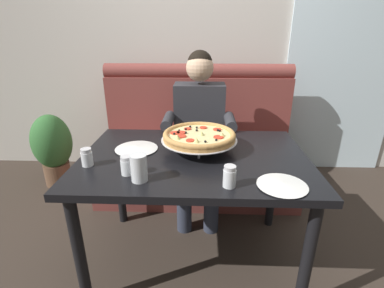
# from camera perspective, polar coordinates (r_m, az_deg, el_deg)

# --- Properties ---
(ground_plane) EXTENTS (16.00, 16.00, 0.00)m
(ground_plane) POSITION_cam_1_polar(r_m,az_deg,el_deg) (2.03, 0.37, -21.84)
(ground_plane) COLOR #382D26
(back_wall_with_window) EXTENTS (6.00, 0.12, 2.80)m
(back_wall_with_window) POSITION_cam_1_polar(r_m,az_deg,el_deg) (2.94, 1.44, 21.88)
(back_wall_with_window) COLOR beige
(back_wall_with_window) RESTS_ON ground_plane
(window_panel) EXTENTS (1.10, 0.02, 2.80)m
(window_panel) POSITION_cam_1_polar(r_m,az_deg,el_deg) (3.18, 29.49, 19.27)
(window_panel) COLOR white
(window_panel) RESTS_ON ground_plane
(booth_bench) EXTENTS (1.72, 0.78, 1.13)m
(booth_bench) POSITION_cam_1_polar(r_m,az_deg,el_deg) (2.58, 1.04, -1.00)
(booth_bench) COLOR brown
(booth_bench) RESTS_ON ground_plane
(dining_table) EXTENTS (1.29, 0.88, 0.74)m
(dining_table) POSITION_cam_1_polar(r_m,az_deg,el_deg) (1.65, 0.42, -5.14)
(dining_table) COLOR black
(dining_table) RESTS_ON ground_plane
(diner_main) EXTENTS (0.54, 0.64, 1.27)m
(diner_main) POSITION_cam_1_polar(r_m,az_deg,el_deg) (2.22, 1.45, 3.72)
(diner_main) COLOR #2D3342
(diner_main) RESTS_ON ground_plane
(pizza) EXTENTS (0.45, 0.45, 0.12)m
(pizza) POSITION_cam_1_polar(r_m,az_deg,el_deg) (1.65, 1.47, 1.62)
(pizza) COLOR silver
(pizza) RESTS_ON dining_table
(shaker_oregano) EXTENTS (0.06, 0.06, 0.10)m
(shaker_oregano) POSITION_cam_1_polar(r_m,az_deg,el_deg) (1.42, -13.08, -4.49)
(shaker_oregano) COLOR white
(shaker_oregano) RESTS_ON dining_table
(shaker_pepper_flakes) EXTENTS (0.06, 0.06, 0.10)m
(shaker_pepper_flakes) POSITION_cam_1_polar(r_m,az_deg,el_deg) (1.57, -20.52, -2.76)
(shaker_pepper_flakes) COLOR white
(shaker_pepper_flakes) RESTS_ON dining_table
(shaker_parmesan) EXTENTS (0.06, 0.06, 0.10)m
(shaker_parmesan) POSITION_cam_1_polar(r_m,az_deg,el_deg) (1.29, 7.61, -6.82)
(shaker_parmesan) COLOR white
(shaker_parmesan) RESTS_ON dining_table
(plate_near_left) EXTENTS (0.23, 0.23, 0.02)m
(plate_near_left) POSITION_cam_1_polar(r_m,az_deg,el_deg) (1.36, 17.83, -7.76)
(plate_near_left) COLOR white
(plate_near_left) RESTS_ON dining_table
(plate_near_right) EXTENTS (0.26, 0.26, 0.02)m
(plate_near_right) POSITION_cam_1_polar(r_m,az_deg,el_deg) (1.72, -11.20, -0.74)
(plate_near_right) COLOR white
(plate_near_right) RESTS_ON dining_table
(drinking_glass) EXTENTS (0.08, 0.08, 0.13)m
(drinking_glass) POSITION_cam_1_polar(r_m,az_deg,el_deg) (1.35, -10.69, -5.12)
(drinking_glass) COLOR silver
(drinking_glass) RESTS_ON dining_table
(patio_chair) EXTENTS (0.42, 0.42, 0.86)m
(patio_chair) POSITION_cam_1_polar(r_m,az_deg,el_deg) (3.83, 22.36, 7.02)
(patio_chair) COLOR black
(patio_chair) RESTS_ON ground_plane
(potted_plant) EXTENTS (0.36, 0.36, 0.70)m
(potted_plant) POSITION_cam_1_polar(r_m,az_deg,el_deg) (2.96, -26.42, -0.51)
(potted_plant) COLOR brown
(potted_plant) RESTS_ON ground_plane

